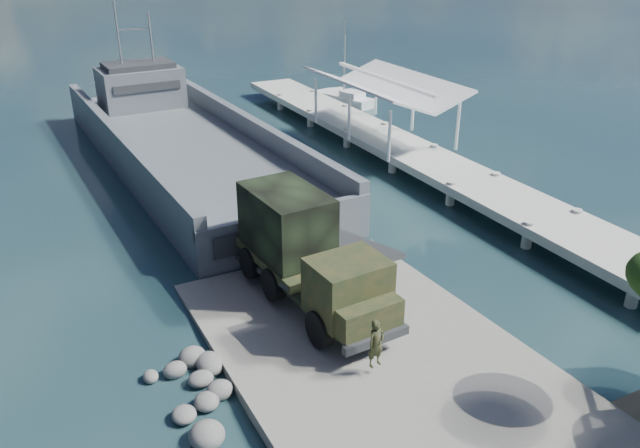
{
  "coord_description": "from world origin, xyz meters",
  "views": [
    {
      "loc": [
        -9.94,
        -15.72,
        13.9
      ],
      "look_at": [
        1.09,
        6.0,
        2.6
      ],
      "focal_mm": 35.0,
      "sensor_mm": 36.0,
      "label": 1
    }
  ],
  "objects": [
    {
      "name": "landing_craft",
      "position": [
        -0.01,
        23.28,
        0.86
      ],
      "size": [
        10.46,
        35.86,
        10.55
      ],
      "rotation": [
        0.0,
        0.0,
        0.05
      ],
      "color": "#4F575D",
      "rests_on": "ground"
    },
    {
      "name": "military_truck",
      "position": [
        -0.54,
        4.04,
        2.54
      ],
      "size": [
        3.45,
        9.03,
        4.1
      ],
      "rotation": [
        0.0,
        0.0,
        0.07
      ],
      "color": "black",
      "rests_on": "boat_ramp"
    },
    {
      "name": "soldier",
      "position": [
        -0.65,
        -1.5,
        1.36
      ],
      "size": [
        0.69,
        0.51,
        1.72
      ],
      "primitive_type": "imported",
      "rotation": [
        0.0,
        0.0,
        0.16
      ],
      "color": "black",
      "rests_on": "boat_ramp"
    },
    {
      "name": "sailboat_near",
      "position": [
        17.41,
        33.17,
        0.4
      ],
      "size": [
        3.51,
        6.42,
        7.51
      ],
      "rotation": [
        0.0,
        0.0,
        0.3
      ],
      "color": "white",
      "rests_on": "ground"
    },
    {
      "name": "boat_ramp",
      "position": [
        0.0,
        -1.0,
        0.25
      ],
      "size": [
        10.0,
        18.0,
        0.5
      ],
      "primitive_type": "cube",
      "color": "gray",
      "rests_on": "ground"
    },
    {
      "name": "pier",
      "position": [
        13.0,
        18.77,
        1.6
      ],
      "size": [
        6.4,
        44.0,
        6.1
      ],
      "color": "#B9BAAF",
      "rests_on": "ground"
    },
    {
      "name": "ground",
      "position": [
        0.0,
        0.0,
        0.0
      ],
      "size": [
        1400.0,
        1400.0,
        0.0
      ],
      "primitive_type": "plane",
      "color": "#1B3541",
      "rests_on": "ground"
    },
    {
      "name": "shoreline_rocks",
      "position": [
        -6.2,
        0.5,
        0.0
      ],
      "size": [
        3.2,
        5.6,
        0.9
      ],
      "primitive_type": null,
      "color": "#5A5A57",
      "rests_on": "ground"
    },
    {
      "name": "sailboat_far",
      "position": [
        18.18,
        34.52,
        0.32
      ],
      "size": [
        1.93,
        5.0,
        5.94
      ],
      "rotation": [
        0.0,
        0.0,
        -0.11
      ],
      "color": "white",
      "rests_on": "ground"
    }
  ]
}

